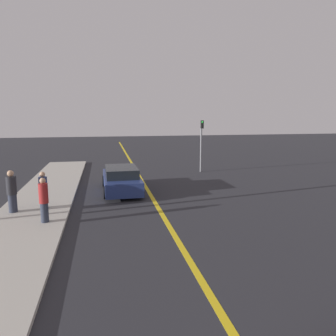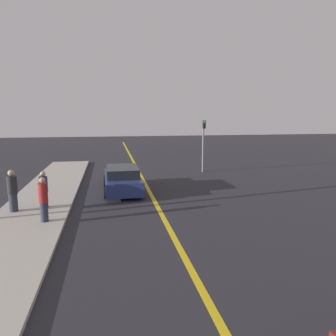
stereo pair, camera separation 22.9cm
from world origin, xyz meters
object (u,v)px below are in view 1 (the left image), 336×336
(pedestrian_near_curb, at_px, (44,200))
(pedestrian_far_standing, at_px, (43,190))
(car_ahead_center, at_px, (121,180))
(pedestrian_mid_group, at_px, (12,191))
(traffic_light, at_px, (201,140))

(pedestrian_near_curb, relative_size, pedestrian_far_standing, 1.07)
(pedestrian_near_curb, bearing_deg, car_ahead_center, 57.21)
(car_ahead_center, height_order, pedestrian_far_standing, pedestrian_far_standing)
(car_ahead_center, xyz_separation_m, pedestrian_far_standing, (-3.41, -2.85, 0.25))
(pedestrian_mid_group, bearing_deg, pedestrian_near_curb, -46.51)
(pedestrian_near_curb, distance_m, traffic_light, 13.14)
(car_ahead_center, bearing_deg, traffic_light, 38.73)
(car_ahead_center, relative_size, pedestrian_mid_group, 2.63)
(pedestrian_near_curb, bearing_deg, traffic_light, 47.22)
(car_ahead_center, relative_size, traffic_light, 1.26)
(pedestrian_far_standing, bearing_deg, car_ahead_center, 39.91)
(pedestrian_mid_group, distance_m, pedestrian_far_standing, 1.19)
(pedestrian_mid_group, bearing_deg, car_ahead_center, 35.27)
(pedestrian_far_standing, bearing_deg, pedestrian_near_curb, -80.02)
(car_ahead_center, distance_m, pedestrian_near_curb, 5.68)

